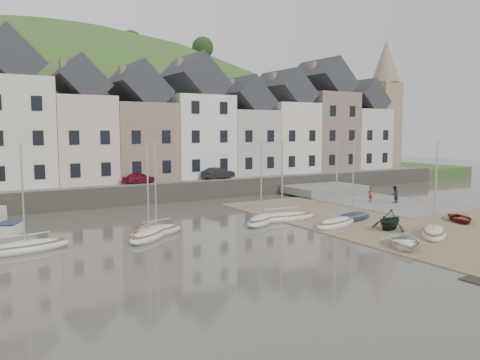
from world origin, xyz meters
TOP-DOWN VIEW (x-y plane):
  - ground at (0.00, 0.00)m, footprint 160.00×160.00m
  - quay_land at (0.00, 32.00)m, footprint 90.00×30.00m
  - quay_street at (0.00, 20.50)m, footprint 70.00×7.00m
  - seawall at (0.00, 17.00)m, footprint 70.00×1.20m
  - beach at (11.00, 0.00)m, footprint 18.00×26.00m
  - slipway at (15.00, 8.00)m, footprint 8.00×18.00m
  - hillside at (-5.00, 60.00)m, footprint 134.40×84.00m
  - townhouse_terrace at (1.76, 24.00)m, footprint 61.05×8.00m
  - church_spire at (34.55, 24.00)m, footprint 4.00×4.00m
  - sailboat_0 at (-15.48, 3.48)m, footprint 5.15×2.29m
  - sailboat_1 at (-8.40, 3.00)m, footprint 4.09×4.03m
  - sailboat_2 at (-7.56, 3.90)m, footprint 4.19×2.53m
  - sailboat_3 at (0.42, 3.67)m, footprint 4.33×3.85m
  - sailboat_4 at (2.34, 3.74)m, footprint 5.70×2.08m
  - sailboat_5 at (6.90, 1.08)m, footprint 4.67×2.62m
  - sailboat_6 at (4.36, 0.03)m, footprint 4.67×2.78m
  - sailboat_7 at (7.68, -5.55)m, footprint 4.55×3.99m
  - rowboat_white at (3.50, -6.75)m, footprint 3.94×4.13m
  - rowboat_green at (6.59, -2.85)m, footprint 3.23×2.99m
  - rowboat_red at (13.14, -3.60)m, footprint 3.22×3.49m
  - person_red at (14.54, 6.77)m, footprint 0.66×0.58m
  - person_dark at (15.93, 5.11)m, footprint 0.88×0.74m
  - car_left at (-3.44, 19.50)m, footprint 3.55×2.35m
  - car_right at (5.26, 19.50)m, footprint 3.94×2.09m

SIDE VIEW (x-z plane):
  - hillside at x=-5.00m, z-range -59.99..24.01m
  - ground at x=0.00m, z-range 0.00..0.00m
  - beach at x=11.00m, z-range 0.00..0.06m
  - slipway at x=15.00m, z-range 0.00..0.12m
  - sailboat_4 at x=2.34m, z-range -2.90..3.42m
  - sailboat_0 at x=-15.48m, z-range -2.90..3.42m
  - sailboat_7 at x=7.68m, z-range -2.90..3.42m
  - sailboat_5 at x=6.90m, z-range -2.90..3.42m
  - sailboat_6 at x=4.36m, z-range -2.90..3.42m
  - sailboat_3 at x=0.42m, z-range -2.90..3.42m
  - sailboat_1 at x=-8.40m, z-range -2.90..3.42m
  - sailboat_2 at x=-7.56m, z-range -2.89..3.43m
  - rowboat_red at x=13.14m, z-range 0.06..0.65m
  - rowboat_white at x=3.50m, z-range 0.06..0.76m
  - quay_land at x=0.00m, z-range 0.00..1.50m
  - rowboat_green at x=6.59m, z-range 0.06..1.47m
  - person_red at x=14.54m, z-range 0.12..1.65m
  - seawall at x=0.00m, z-range 0.00..1.80m
  - person_dark at x=15.93m, z-range 0.12..1.72m
  - quay_street at x=0.00m, z-range 1.50..1.60m
  - car_left at x=-3.44m, z-range 1.60..2.72m
  - car_right at x=5.26m, z-range 1.60..2.83m
  - townhouse_terrace at x=1.76m, z-range 0.36..14.29m
  - church_spire at x=34.55m, z-range 2.06..20.06m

